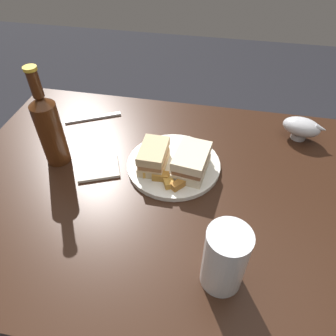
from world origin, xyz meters
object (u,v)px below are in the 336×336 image
(gravy_boat, at_px, (302,127))
(napkin, at_px, (98,168))
(pint_glass, at_px, (224,262))
(cider_bottle, at_px, (49,128))
(sandwich_half_left, at_px, (154,157))
(sandwich_half_right, at_px, (191,162))
(plate, at_px, (174,165))
(fork, at_px, (93,118))

(gravy_boat, xyz_separation_m, napkin, (-0.55, -0.24, -0.04))
(pint_glass, relative_size, cider_bottle, 0.54)
(cider_bottle, bearing_deg, gravy_boat, 18.93)
(sandwich_half_left, bearing_deg, napkin, -168.95)
(gravy_boat, height_order, napkin, gravy_boat)
(sandwich_half_right, relative_size, cider_bottle, 0.45)
(pint_glass, height_order, napkin, pint_glass)
(plate, relative_size, sandwich_half_left, 2.40)
(napkin, relative_size, fork, 0.61)
(cider_bottle, height_order, fork, cider_bottle)
(sandwich_half_left, bearing_deg, gravy_boat, 28.37)
(plate, xyz_separation_m, gravy_boat, (0.35, 0.20, 0.03))
(plate, bearing_deg, napkin, -166.34)
(cider_bottle, distance_m, fork, 0.23)
(plate, relative_size, fork, 1.41)
(cider_bottle, bearing_deg, plate, 5.92)
(sandwich_half_left, distance_m, fork, 0.32)
(plate, distance_m, pint_glass, 0.34)
(plate, bearing_deg, pint_glass, -63.58)
(napkin, bearing_deg, fork, 114.07)
(plate, bearing_deg, cider_bottle, -174.08)
(sandwich_half_left, height_order, cider_bottle, cider_bottle)
(pint_glass, xyz_separation_m, napkin, (-0.35, 0.25, -0.06))
(plate, xyz_separation_m, sandwich_half_left, (-0.05, -0.02, 0.04))
(sandwich_half_left, relative_size, sandwich_half_right, 0.84)
(sandwich_half_right, height_order, gravy_boat, sandwich_half_right)
(sandwich_half_right, bearing_deg, plate, 157.58)
(fork, bearing_deg, cider_bottle, 56.45)
(fork, bearing_deg, sandwich_half_right, 123.61)
(napkin, bearing_deg, pint_glass, -35.86)
(gravy_boat, xyz_separation_m, fork, (-0.65, -0.02, -0.04))
(plate, height_order, napkin, plate)
(sandwich_half_left, distance_m, sandwich_half_right, 0.10)
(sandwich_half_left, xyz_separation_m, napkin, (-0.15, -0.03, -0.04))
(sandwich_half_left, xyz_separation_m, fork, (-0.25, 0.19, -0.04))
(plate, height_order, fork, plate)
(plate, bearing_deg, fork, 149.99)
(sandwich_half_left, height_order, sandwich_half_right, sandwich_half_right)
(pint_glass, bearing_deg, sandwich_half_right, 109.54)
(sandwich_half_right, height_order, pint_glass, pint_glass)
(gravy_boat, xyz_separation_m, cider_bottle, (-0.67, -0.23, 0.07))
(sandwich_half_left, relative_size, pint_glass, 0.70)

